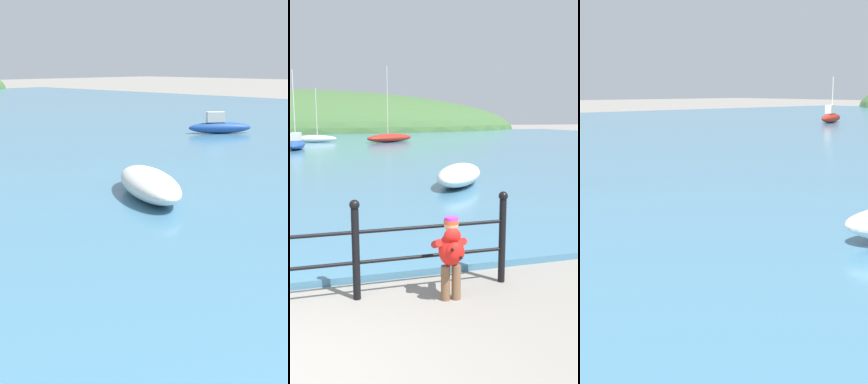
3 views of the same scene
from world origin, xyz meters
The scene contains 2 objects.
boat_far_left centered at (5.18, 8.95, 0.42)m, with size 2.75×3.49×0.63m.
boat_white_sailboat centered at (15.96, 14.81, 0.41)m, with size 2.64×2.35×0.97m.
Camera 1 is at (-3.68, 0.56, 3.14)m, focal length 50.00 mm.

